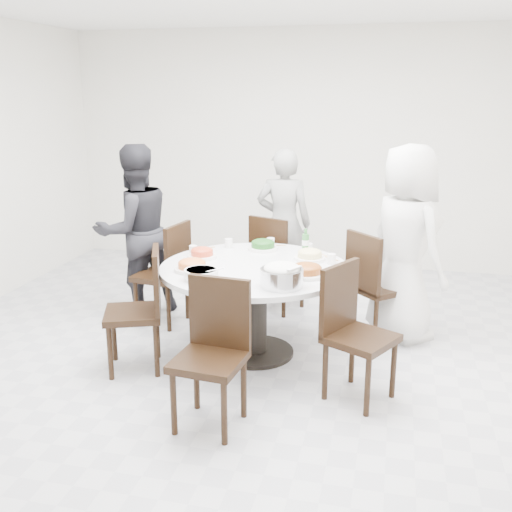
% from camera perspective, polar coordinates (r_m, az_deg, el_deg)
% --- Properties ---
extents(floor, '(6.00, 6.00, 0.01)m').
position_cam_1_polar(floor, '(4.78, 0.28, -10.46)').
color(floor, silver).
rests_on(floor, ground).
extents(wall_back, '(6.00, 0.01, 2.80)m').
position_cam_1_polar(wall_back, '(7.28, 5.66, 10.02)').
color(wall_back, white).
rests_on(wall_back, ground).
extents(dining_table, '(1.50, 1.50, 0.75)m').
position_cam_1_polar(dining_table, '(4.85, -0.14, -5.22)').
color(dining_table, silver).
rests_on(dining_table, floor).
extents(chair_ne, '(0.59, 0.59, 0.95)m').
position_cam_1_polar(chair_ne, '(5.26, 11.63, -2.74)').
color(chair_ne, black).
rests_on(chair_ne, floor).
extents(chair_n, '(0.55, 0.55, 0.95)m').
position_cam_1_polar(chair_n, '(5.82, 2.18, -0.62)').
color(chair_n, black).
rests_on(chair_n, floor).
extents(chair_nw, '(0.48, 0.48, 0.95)m').
position_cam_1_polar(chair_nw, '(5.54, -9.05, -1.64)').
color(chair_nw, black).
rests_on(chair_nw, floor).
extents(chair_sw, '(0.54, 0.54, 0.95)m').
position_cam_1_polar(chair_sw, '(4.66, -11.66, -5.13)').
color(chair_sw, black).
rests_on(chair_sw, floor).
extents(chair_s, '(0.46, 0.46, 0.95)m').
position_cam_1_polar(chair_s, '(3.82, -4.53, -9.64)').
color(chair_s, black).
rests_on(chair_s, floor).
extents(chair_se, '(0.57, 0.57, 0.95)m').
position_cam_1_polar(chair_se, '(4.19, 9.98, -7.45)').
color(chair_se, black).
rests_on(chair_se, floor).
extents(diner_right, '(0.94, 0.97, 1.68)m').
position_cam_1_polar(diner_right, '(5.21, 14.07, 1.14)').
color(diner_right, silver).
rests_on(diner_right, floor).
extents(diner_middle, '(0.58, 0.40, 1.54)m').
position_cam_1_polar(diner_middle, '(6.15, 2.66, 3.11)').
color(diner_middle, black).
rests_on(diner_middle, floor).
extents(diner_left, '(0.98, 1.00, 1.62)m').
position_cam_1_polar(diner_left, '(5.77, -11.46, 2.37)').
color(diner_left, black).
rests_on(diner_left, floor).
extents(dish_greens, '(0.26, 0.26, 0.07)m').
position_cam_1_polar(dish_greens, '(5.20, 0.67, 0.95)').
color(dish_greens, white).
rests_on(dish_greens, dining_table).
extents(dish_pale, '(0.25, 0.25, 0.07)m').
position_cam_1_polar(dish_pale, '(4.92, 5.13, 0.02)').
color(dish_pale, white).
rests_on(dish_pale, dining_table).
extents(dish_orange, '(0.24, 0.24, 0.06)m').
position_cam_1_polar(dish_orange, '(4.97, -5.17, 0.17)').
color(dish_orange, white).
rests_on(dish_orange, dining_table).
extents(dish_redbrown, '(0.30, 0.30, 0.07)m').
position_cam_1_polar(dish_redbrown, '(4.50, 4.83, -1.44)').
color(dish_redbrown, white).
rests_on(dish_redbrown, dining_table).
extents(dish_tofu, '(0.27, 0.27, 0.07)m').
position_cam_1_polar(dish_tofu, '(4.63, -6.12, -0.98)').
color(dish_tofu, white).
rests_on(dish_tofu, dining_table).
extents(rice_bowl, '(0.31, 0.31, 0.13)m').
position_cam_1_polar(rice_bowl, '(4.24, 2.46, -2.07)').
color(rice_bowl, silver).
rests_on(rice_bowl, dining_table).
extents(soup_bowl, '(0.25, 0.25, 0.08)m').
position_cam_1_polar(soup_bowl, '(4.41, -5.22, -1.77)').
color(soup_bowl, white).
rests_on(soup_bowl, dining_table).
extents(beverage_bottle, '(0.06, 0.06, 0.21)m').
position_cam_1_polar(beverage_bottle, '(5.11, 4.74, 1.44)').
color(beverage_bottle, '#2E7533').
rests_on(beverage_bottle, dining_table).
extents(tea_cups, '(0.07, 0.07, 0.08)m').
position_cam_1_polar(tea_cups, '(5.28, 1.44, 1.24)').
color(tea_cups, white).
rests_on(tea_cups, dining_table).
extents(chopsticks, '(0.24, 0.04, 0.01)m').
position_cam_1_polar(chopsticks, '(5.37, 1.85, 1.10)').
color(chopsticks, tan).
rests_on(chopsticks, dining_table).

